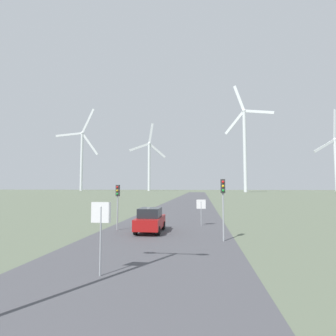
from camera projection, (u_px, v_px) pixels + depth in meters
road_surface at (186, 205)px, 48.82m from camera, size 10.00×240.00×0.01m
stop_sign_near at (101, 224)px, 10.23m from camera, size 0.81×0.07×2.84m
stop_sign_far at (201, 207)px, 23.23m from camera, size 0.81×0.07×2.30m
traffic_light_post_near_left at (118, 197)px, 20.92m from camera, size 0.28×0.34×3.59m
traffic_light_post_near_right at (223, 196)px, 16.74m from camera, size 0.28×0.33×3.93m
car_approaching at (150, 220)px, 19.90m from camera, size 1.88×4.12×1.83m
wind_turbine_far_left at (82, 155)px, 225.90m from camera, size 37.45×4.22×71.55m
wind_turbine_left at (149, 161)px, 219.50m from camera, size 29.10×12.21×57.35m
wind_turbine_center at (245, 143)px, 170.74m from camera, size 29.79×12.27×71.54m
wind_turbine_right at (335, 158)px, 197.07m from camera, size 37.23×19.96×62.74m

